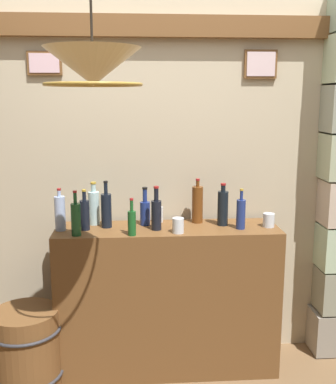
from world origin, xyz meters
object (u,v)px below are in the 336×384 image
(liquor_bottle_tequila, at_px, (197,204))
(liquor_bottle_whiskey, at_px, (76,219))
(liquor_bottle_mezcal, at_px, (106,210))
(pendant_lamp, at_px, (93,68))
(glass_tumbler_shot, at_px, (158,214))
(liquor_bottle_port, at_px, (85,214))
(liquor_bottle_vodka, at_px, (223,207))
(glass_tumbler_highball, at_px, (269,220))
(liquor_bottle_amaro, at_px, (94,207))
(liquor_bottle_bourbon, at_px, (60,213))
(liquor_bottle_scotch, at_px, (241,213))
(liquor_bottle_sherry, at_px, (132,222))
(wooden_barrel, at_px, (27,351))
(liquor_bottle_vermouth, at_px, (145,211))
(liquor_bottle_brandy, at_px, (156,213))
(glass_tumbler_rocks, at_px, (178,225))

(liquor_bottle_tequila, distance_m, liquor_bottle_whiskey, 0.83)
(liquor_bottle_mezcal, relative_size, pendant_lamp, 0.66)
(liquor_bottle_tequila, bearing_deg, glass_tumbler_shot, 173.43)
(liquor_bottle_port, height_order, liquor_bottle_mezcal, liquor_bottle_mezcal)
(liquor_bottle_vodka, height_order, glass_tumbler_highball, liquor_bottle_vodka)
(pendant_lamp, bearing_deg, glass_tumbler_shot, 68.68)
(liquor_bottle_amaro, bearing_deg, liquor_bottle_whiskey, -109.34)
(liquor_bottle_bourbon, bearing_deg, liquor_bottle_vodka, 2.61)
(liquor_bottle_port, height_order, liquor_bottle_amaro, liquor_bottle_amaro)
(liquor_bottle_tequila, height_order, liquor_bottle_scotch, liquor_bottle_tequila)
(liquor_bottle_tequila, height_order, liquor_bottle_amaro, liquor_bottle_tequila)
(liquor_bottle_sherry, relative_size, wooden_barrel, 0.43)
(liquor_bottle_vermouth, bearing_deg, liquor_bottle_sherry, -110.21)
(liquor_bottle_port, distance_m, glass_tumbler_highball, 1.21)
(liquor_bottle_tequila, bearing_deg, liquor_bottle_whiskey, -162.01)
(liquor_bottle_whiskey, relative_size, liquor_bottle_amaro, 0.98)
(liquor_bottle_mezcal, relative_size, glass_tumbler_highball, 3.42)
(liquor_bottle_amaro, relative_size, wooden_barrel, 0.53)
(liquor_bottle_vodka, relative_size, liquor_bottle_whiskey, 1.01)
(liquor_bottle_mezcal, xyz_separation_m, liquor_bottle_bourbon, (-0.29, -0.05, -0.00))
(liquor_bottle_tequila, height_order, wooden_barrel, liquor_bottle_tequila)
(liquor_bottle_brandy, distance_m, liquor_bottle_port, 0.46)
(pendant_lamp, height_order, wooden_barrel, pendant_lamp)
(liquor_bottle_whiskey, bearing_deg, liquor_bottle_bourbon, 132.68)
(liquor_bottle_vermouth, distance_m, wooden_barrel, 1.16)
(pendant_lamp, relative_size, wooden_barrel, 0.86)
(liquor_bottle_scotch, bearing_deg, liquor_bottle_tequila, 145.50)
(liquor_bottle_brandy, relative_size, wooden_barrel, 0.53)
(liquor_bottle_brandy, height_order, liquor_bottle_bourbon, liquor_bottle_brandy)
(liquor_bottle_vodka, height_order, liquor_bottle_amaro, liquor_bottle_amaro)
(liquor_bottle_tequila, height_order, glass_tumbler_highball, liquor_bottle_tequila)
(liquor_bottle_vodka, height_order, liquor_bottle_sherry, liquor_bottle_vodka)
(liquor_bottle_vodka, height_order, glass_tumbler_rocks, liquor_bottle_vodka)
(liquor_bottle_vermouth, xyz_separation_m, glass_tumbler_highball, (0.82, -0.10, -0.05))
(liquor_bottle_port, bearing_deg, liquor_bottle_amaro, 69.76)
(liquor_bottle_whiskey, xyz_separation_m, pendant_lamp, (0.18, -0.59, 0.87))
(liquor_bottle_port, relative_size, glass_tumbler_highball, 2.93)
(liquor_bottle_brandy, relative_size, liquor_bottle_sherry, 1.22)
(liquor_bottle_bourbon, bearing_deg, liquor_bottle_sherry, -17.55)
(liquor_bottle_port, xyz_separation_m, liquor_bottle_whiskey, (-0.04, -0.12, 0.00))
(liquor_bottle_amaro, relative_size, liquor_bottle_bourbon, 1.05)
(liquor_bottle_tequila, bearing_deg, wooden_barrel, -164.03)
(liquor_bottle_sherry, distance_m, liquor_bottle_scotch, 0.71)
(liquor_bottle_sherry, relative_size, liquor_bottle_mezcal, 0.76)
(liquor_bottle_brandy, xyz_separation_m, pendant_lamp, (-0.32, -0.68, 0.87))
(liquor_bottle_port, relative_size, liquor_bottle_whiskey, 0.94)
(liquor_bottle_brandy, height_order, pendant_lamp, pendant_lamp)
(liquor_bottle_tequila, bearing_deg, pendant_lamp, -125.71)
(liquor_bottle_vermouth, distance_m, glass_tumbler_shot, 0.12)
(glass_tumbler_rocks, distance_m, wooden_barrel, 1.25)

